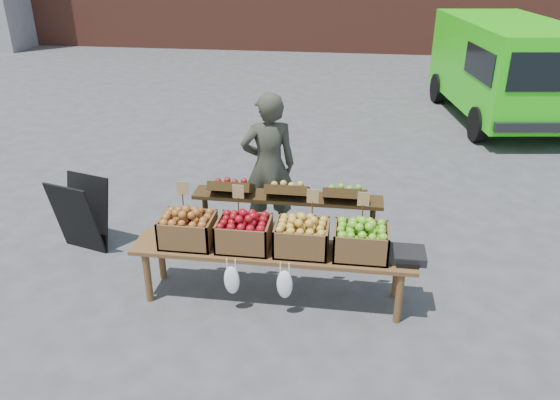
% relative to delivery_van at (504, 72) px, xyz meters
% --- Properties ---
extents(ground, '(80.00, 80.00, 0.00)m').
position_rel_delivery_van_xyz_m(ground, '(-3.71, -6.20, -0.95)').
color(ground, '#454547').
extents(delivery_van, '(2.53, 4.47, 1.90)m').
position_rel_delivery_van_xyz_m(delivery_van, '(0.00, 0.00, 0.00)').
color(delivery_van, '#28D912').
rests_on(delivery_van, ground).
extents(vendor, '(0.73, 0.59, 1.75)m').
position_rel_delivery_van_xyz_m(vendor, '(-3.75, -5.30, -0.08)').
color(vendor, '#323529').
rests_on(vendor, ground).
extents(chalkboard_sign, '(0.63, 0.46, 0.87)m').
position_rel_delivery_van_xyz_m(chalkboard_sign, '(-5.79, -5.95, -0.51)').
color(chalkboard_sign, black).
rests_on(chalkboard_sign, ground).
extents(back_table, '(2.10, 0.44, 1.04)m').
position_rel_delivery_van_xyz_m(back_table, '(-3.45, -5.91, -0.43)').
color(back_table, '#33220F').
rests_on(back_table, ground).
extents(display_bench, '(2.70, 0.56, 0.57)m').
position_rel_delivery_van_xyz_m(display_bench, '(-3.50, -6.63, -0.66)').
color(display_bench, brown).
rests_on(display_bench, ground).
extents(crate_golden_apples, '(0.50, 0.40, 0.28)m').
position_rel_delivery_van_xyz_m(crate_golden_apples, '(-4.32, -6.63, -0.24)').
color(crate_golden_apples, '#9E5522').
rests_on(crate_golden_apples, display_bench).
extents(crate_russet_pears, '(0.50, 0.40, 0.28)m').
position_rel_delivery_van_xyz_m(crate_russet_pears, '(-3.77, -6.63, -0.24)').
color(crate_russet_pears, maroon).
rests_on(crate_russet_pears, display_bench).
extents(crate_red_apples, '(0.50, 0.40, 0.28)m').
position_rel_delivery_van_xyz_m(crate_red_apples, '(-3.22, -6.63, -0.24)').
color(crate_red_apples, gold).
rests_on(crate_red_apples, display_bench).
extents(crate_green_apples, '(0.50, 0.40, 0.28)m').
position_rel_delivery_van_xyz_m(crate_green_apples, '(-2.67, -6.63, -0.24)').
color(crate_green_apples, '#519D1B').
rests_on(crate_green_apples, display_bench).
extents(weighing_scale, '(0.34, 0.30, 0.08)m').
position_rel_delivery_van_xyz_m(weighing_scale, '(-2.25, -6.63, -0.34)').
color(weighing_scale, black).
rests_on(weighing_scale, display_bench).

